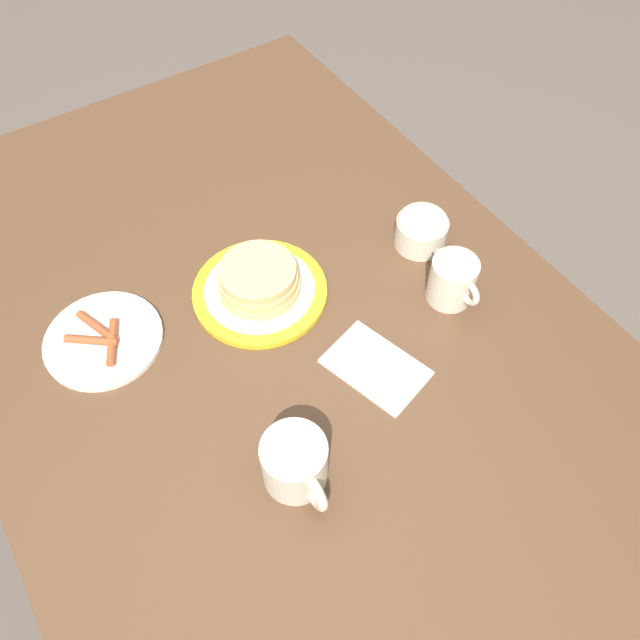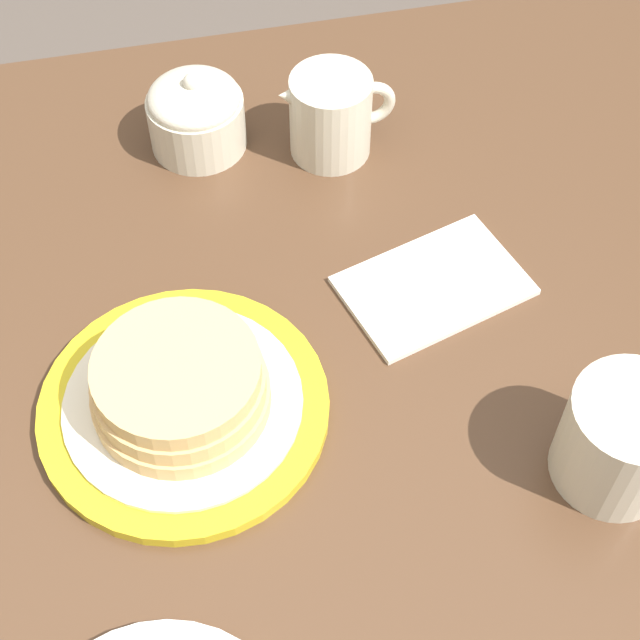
{
  "view_description": "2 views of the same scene",
  "coord_description": "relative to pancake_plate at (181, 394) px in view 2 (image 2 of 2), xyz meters",
  "views": [
    {
      "loc": [
        0.61,
        -0.27,
        1.6
      ],
      "look_at": [
        0.1,
        0.06,
        0.76
      ],
      "focal_mm": 35.0,
      "sensor_mm": 36.0,
      "label": 1
    },
    {
      "loc": [
        -0.01,
        -0.42,
        1.42
      ],
      "look_at": [
        0.1,
        0.06,
        0.76
      ],
      "focal_mm": 55.0,
      "sensor_mm": 36.0,
      "label": 2
    }
  ],
  "objects": [
    {
      "name": "coffee_mug",
      "position": [
        0.32,
        -0.12,
        0.02
      ],
      "size": [
        0.13,
        0.09,
        0.09
      ],
      "color": "beige",
      "rests_on": "dining_table"
    },
    {
      "name": "napkin",
      "position": [
        0.24,
        0.08,
        -0.02
      ],
      "size": [
        0.18,
        0.15,
        0.01
      ],
      "color": "silver",
      "rests_on": "dining_table"
    },
    {
      "name": "pancake_plate",
      "position": [
        0.0,
        0.0,
        0.0
      ],
      "size": [
        0.24,
        0.24,
        0.07
      ],
      "color": "gold",
      "rests_on": "dining_table"
    },
    {
      "name": "creamer_pitcher",
      "position": [
        0.19,
        0.28,
        0.02
      ],
      "size": [
        0.12,
        0.08,
        0.1
      ],
      "color": "beige",
      "rests_on": "dining_table"
    },
    {
      "name": "sugar_bowl",
      "position": [
        0.06,
        0.31,
        0.01
      ],
      "size": [
        0.1,
        0.1,
        0.09
      ],
      "color": "beige",
      "rests_on": "dining_table"
    },
    {
      "name": "dining_table",
      "position": [
        0.02,
        -0.01,
        -0.13
      ],
      "size": [
        1.44,
        0.99,
        0.73
      ],
      "color": "#4C3321",
      "rests_on": "ground_plane"
    }
  ]
}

